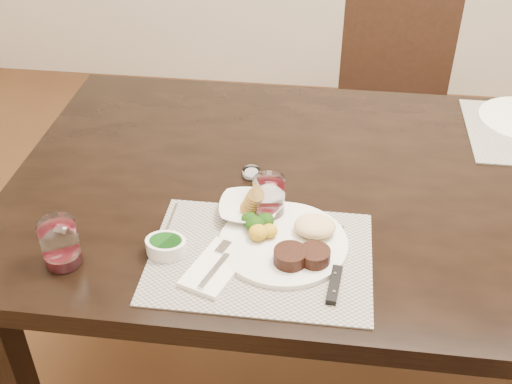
# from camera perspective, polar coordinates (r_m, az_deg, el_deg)

# --- Properties ---
(dining_table) EXTENTS (2.00, 1.00, 0.75)m
(dining_table) POSITION_cam_1_polar(r_m,az_deg,el_deg) (1.63, 14.24, -2.13)
(dining_table) COLOR black
(dining_table) RESTS_ON ground
(chair_far) EXTENTS (0.42, 0.42, 0.90)m
(chair_far) POSITION_cam_1_polar(r_m,az_deg,el_deg) (2.50, 12.12, 8.10)
(chair_far) COLOR black
(chair_far) RESTS_ON ground
(placemat_near) EXTENTS (0.46, 0.34, 0.00)m
(placemat_near) POSITION_cam_1_polar(r_m,az_deg,el_deg) (1.34, 0.41, -5.81)
(placemat_near) COLOR gray
(placemat_near) RESTS_ON dining_table
(dinner_plate) EXTENTS (0.27, 0.27, 0.05)m
(dinner_plate) POSITION_cam_1_polar(r_m,az_deg,el_deg) (1.36, 2.98, -4.36)
(dinner_plate) COLOR silver
(dinner_plate) RESTS_ON placemat_near
(napkin_fork) EXTENTS (0.14, 0.18, 0.02)m
(napkin_fork) POSITION_cam_1_polar(r_m,az_deg,el_deg) (1.31, -3.58, -6.68)
(napkin_fork) COLOR white
(napkin_fork) RESTS_ON placemat_near
(steak_knife) EXTENTS (0.03, 0.24, 0.01)m
(steak_knife) POSITION_cam_1_polar(r_m,az_deg,el_deg) (1.30, 7.02, -7.34)
(steak_knife) COLOR silver
(steak_knife) RESTS_ON placemat_near
(cracker_bowl) EXTENTS (0.14, 0.14, 0.06)m
(cracker_bowl) POSITION_cam_1_polar(r_m,az_deg,el_deg) (1.44, -0.66, -1.50)
(cracker_bowl) COLOR silver
(cracker_bowl) RESTS_ON placemat_near
(sauce_ramekin) EXTENTS (0.09, 0.13, 0.07)m
(sauce_ramekin) POSITION_cam_1_polar(r_m,az_deg,el_deg) (1.35, -7.99, -4.73)
(sauce_ramekin) COLOR silver
(sauce_ramekin) RESTS_ON placemat_near
(wine_glass_near) EXTENTS (0.07, 0.07, 0.10)m
(wine_glass_near) POSITION_cam_1_polar(r_m,az_deg,el_deg) (1.42, 1.15, -0.69)
(wine_glass_near) COLOR silver
(wine_glass_near) RESTS_ON placemat_near
(wine_glass_side) EXTENTS (0.08, 0.08, 0.10)m
(wine_glass_side) POSITION_cam_1_polar(r_m,az_deg,el_deg) (1.36, -16.99, -4.57)
(wine_glass_side) COLOR silver
(wine_glass_side) RESTS_ON dining_table
(salt_cellar) EXTENTS (0.04, 0.04, 0.02)m
(salt_cellar) POSITION_cam_1_polar(r_m,az_deg,el_deg) (1.57, -0.41, 1.68)
(salt_cellar) COLOR silver
(salt_cellar) RESTS_ON dining_table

